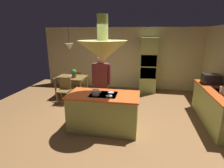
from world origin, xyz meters
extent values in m
plane|color=olive|center=(0.00, 0.00, 0.00)|extent=(8.16, 8.16, 0.00)
cube|color=beige|center=(0.00, 3.45, 1.27)|extent=(6.80, 0.10, 2.55)
cube|color=#A8B259|center=(0.00, -0.20, 0.43)|extent=(1.65, 0.83, 0.87)
cube|color=#E05B23|center=(0.00, -0.20, 0.89)|extent=(1.71, 0.89, 0.04)
cube|color=black|center=(0.00, -0.20, 0.90)|extent=(0.64, 0.52, 0.01)
cylinder|color=#B2B2B7|center=(-0.16, -0.33, 0.92)|extent=(0.15, 0.15, 0.02)
cylinder|color=#B2B2B7|center=(0.16, -0.33, 0.92)|extent=(0.15, 0.15, 0.02)
cylinder|color=#B2B2B7|center=(-0.16, -0.07, 0.92)|extent=(0.15, 0.15, 0.02)
cylinder|color=#B2B2B7|center=(0.16, -0.07, 0.92)|extent=(0.15, 0.15, 0.02)
cube|color=#A8B259|center=(2.84, 0.60, 0.43)|extent=(0.62, 2.19, 0.87)
cube|color=#E05B23|center=(2.84, 0.60, 0.89)|extent=(0.66, 2.23, 0.04)
cube|color=#A8B259|center=(1.10, 3.05, 1.08)|extent=(0.66, 0.62, 2.15)
cube|color=black|center=(1.10, 2.76, 1.30)|extent=(0.60, 0.04, 0.44)
cube|color=black|center=(1.10, 2.76, 0.82)|extent=(0.60, 0.04, 0.44)
cube|color=brown|center=(-1.70, 1.90, 0.74)|extent=(1.07, 0.82, 0.04)
cylinder|color=brown|center=(-2.18, 1.55, 0.36)|extent=(0.06, 0.06, 0.72)
cylinder|color=brown|center=(-1.22, 1.55, 0.36)|extent=(0.06, 0.06, 0.72)
cylinder|color=brown|center=(-2.18, 2.25, 0.36)|extent=(0.06, 0.06, 0.72)
cylinder|color=brown|center=(-1.22, 2.25, 0.36)|extent=(0.06, 0.06, 0.72)
cylinder|color=tan|center=(-0.31, 0.51, 0.43)|extent=(0.14, 0.14, 0.87)
cylinder|color=tan|center=(-0.13, 0.51, 0.43)|extent=(0.14, 0.14, 0.87)
cube|color=brown|center=(-0.22, 0.51, 1.20)|extent=(0.36, 0.22, 0.67)
cylinder|color=brown|center=(-0.44, 0.51, 1.23)|extent=(0.09, 0.09, 0.57)
cylinder|color=brown|center=(0.00, 0.51, 1.23)|extent=(0.09, 0.09, 0.57)
sphere|color=tan|center=(-0.22, 0.51, 1.64)|extent=(0.23, 0.23, 0.23)
cone|color=#A8B259|center=(0.00, -0.20, 1.93)|extent=(1.10, 1.10, 0.45)
cylinder|color=#A8B259|center=(0.00, -0.20, 2.43)|extent=(0.24, 0.24, 0.55)
cone|color=beige|center=(-1.70, 1.90, 1.86)|extent=(0.32, 0.32, 0.22)
cylinder|color=black|center=(-1.70, 1.90, 2.27)|extent=(0.01, 0.01, 0.60)
cube|color=brown|center=(-1.70, 1.19, 0.44)|extent=(0.40, 0.40, 0.04)
cube|color=brown|center=(-1.70, 1.37, 0.66)|extent=(0.40, 0.04, 0.42)
cylinder|color=brown|center=(-1.87, 1.02, 0.21)|extent=(0.04, 0.04, 0.43)
cylinder|color=brown|center=(-1.53, 1.02, 0.21)|extent=(0.04, 0.04, 0.43)
cylinder|color=brown|center=(-1.87, 1.36, 0.21)|extent=(0.04, 0.04, 0.43)
cylinder|color=brown|center=(-1.53, 1.36, 0.21)|extent=(0.04, 0.04, 0.43)
cube|color=brown|center=(-1.70, 2.61, 0.44)|extent=(0.40, 0.40, 0.04)
cube|color=brown|center=(-1.70, 2.43, 0.66)|extent=(0.40, 0.04, 0.42)
cylinder|color=brown|center=(-1.53, 2.78, 0.21)|extent=(0.04, 0.04, 0.43)
cylinder|color=brown|center=(-1.87, 2.78, 0.21)|extent=(0.04, 0.04, 0.43)
cylinder|color=brown|center=(-1.53, 2.44, 0.21)|extent=(0.04, 0.04, 0.43)
cylinder|color=brown|center=(-1.87, 2.44, 0.21)|extent=(0.04, 0.04, 0.43)
cylinder|color=#99382D|center=(-1.56, 1.84, 0.82)|extent=(0.14, 0.14, 0.12)
sphere|color=#2D722D|center=(-1.56, 1.84, 0.96)|extent=(0.20, 0.20, 0.20)
cylinder|color=white|center=(-1.68, 1.70, 0.81)|extent=(0.07, 0.07, 0.09)
cylinder|color=silver|center=(2.84, 0.41, 0.99)|extent=(0.14, 0.14, 0.16)
cube|color=#232326|center=(2.84, 1.26, 1.05)|extent=(0.46, 0.36, 0.28)
cylinder|color=#B2B2B7|center=(-0.16, -0.33, 0.99)|extent=(0.18, 0.18, 0.12)
camera|label=1|loc=(0.91, -4.12, 2.32)|focal=28.59mm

